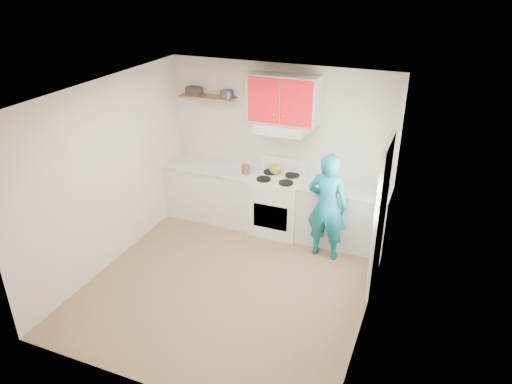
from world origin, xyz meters
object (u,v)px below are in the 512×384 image
at_px(stove, 277,205).
at_px(person, 327,207).
at_px(kettle, 275,169).
at_px(crock, 246,170).
at_px(tin, 227,94).

xyz_separation_m(stove, person, (0.89, -0.42, 0.34)).
bearing_deg(kettle, person, -8.03).
height_order(stove, person, person).
bearing_deg(kettle, crock, -136.96).
relative_size(tin, crock, 1.25).
bearing_deg(crock, kettle, 21.40).
bearing_deg(person, crock, -11.68).
bearing_deg(stove, person, -25.21).
distance_m(stove, tin, 1.89).
relative_size(stove, kettle, 4.76).
distance_m(tin, person, 2.30).
relative_size(tin, person, 0.13).
xyz_separation_m(tin, crock, (0.39, -0.19, -1.12)).
xyz_separation_m(stove, crock, (-0.53, -0.02, 0.52)).
bearing_deg(crock, stove, 2.49).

